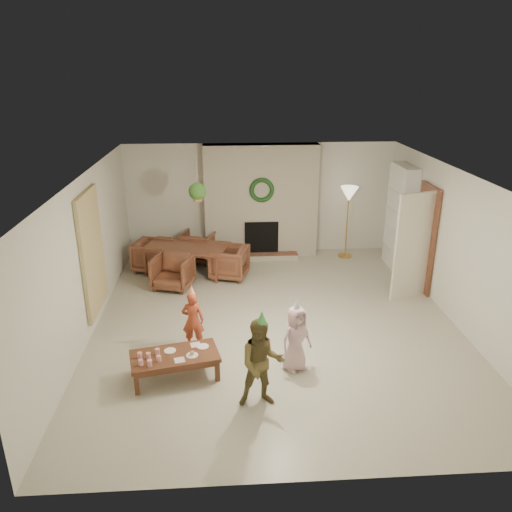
{
  "coord_description": "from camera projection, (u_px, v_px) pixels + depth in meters",
  "views": [
    {
      "loc": [
        -0.82,
        -7.5,
        4.07
      ],
      "look_at": [
        -0.3,
        0.4,
        1.05
      ],
      "focal_mm": 35.13,
      "sensor_mm": 36.0,
      "label": 1
    }
  ],
  "objects": [
    {
      "name": "floor",
      "position": [
        275.0,
        322.0,
        8.49
      ],
      "size": [
        7.0,
        7.0,
        0.0
      ],
      "primitive_type": "plane",
      "color": "#B7B29E",
      "rests_on": "ground"
    },
    {
      "name": "ceiling",
      "position": [
        277.0,
        176.0,
        7.6
      ],
      "size": [
        7.0,
        7.0,
        0.0
      ],
      "primitive_type": "plane",
      "rotation": [
        3.14,
        0.0,
        0.0
      ],
      "color": "white",
      "rests_on": "wall_back"
    },
    {
      "name": "wall_back",
      "position": [
        260.0,
        199.0,
        11.31
      ],
      "size": [
        7.0,
        0.0,
        7.0
      ],
      "primitive_type": "plane",
      "rotation": [
        1.57,
        0.0,
        0.0
      ],
      "color": "silver",
      "rests_on": "floor"
    },
    {
      "name": "wall_front",
      "position": [
        314.0,
        380.0,
        4.79
      ],
      "size": [
        7.0,
        0.0,
        7.0
      ],
      "primitive_type": "plane",
      "rotation": [
        -1.57,
        0.0,
        0.0
      ],
      "color": "silver",
      "rests_on": "floor"
    },
    {
      "name": "wall_left",
      "position": [
        87.0,
        257.0,
        7.87
      ],
      "size": [
        0.0,
        7.0,
        7.0
      ],
      "primitive_type": "plane",
      "rotation": [
        1.57,
        0.0,
        1.57
      ],
      "color": "silver",
      "rests_on": "floor"
    },
    {
      "name": "wall_right",
      "position": [
        457.0,
        249.0,
        8.23
      ],
      "size": [
        0.0,
        7.0,
        7.0
      ],
      "primitive_type": "plane",
      "rotation": [
        1.57,
        0.0,
        -1.57
      ],
      "color": "silver",
      "rests_on": "floor"
    },
    {
      "name": "fireplace_mass",
      "position": [
        261.0,
        201.0,
        11.13
      ],
      "size": [
        2.5,
        0.4,
        2.5
      ],
      "primitive_type": "cube",
      "color": "#532116",
      "rests_on": "floor"
    },
    {
      "name": "fireplace_hearth",
      "position": [
        262.0,
        257.0,
        11.22
      ],
      "size": [
        1.6,
        0.3,
        0.12
      ],
      "primitive_type": "cube",
      "color": "maroon",
      "rests_on": "floor"
    },
    {
      "name": "fireplace_firebox",
      "position": [
        261.0,
        238.0,
        11.24
      ],
      "size": [
        0.75,
        0.12,
        0.75
      ],
      "primitive_type": "cube",
      "color": "black",
      "rests_on": "floor"
    },
    {
      "name": "fireplace_wreath",
      "position": [
        262.0,
        190.0,
        10.81
      ],
      "size": [
        0.54,
        0.1,
        0.54
      ],
      "primitive_type": "torus",
      "rotation": [
        1.57,
        0.0,
        0.0
      ],
      "color": "#173F1A",
      "rests_on": "fireplace_mass"
    },
    {
      "name": "floor_lamp_base",
      "position": [
        345.0,
        256.0,
        11.4
      ],
      "size": [
        0.3,
        0.3,
        0.03
      ],
      "primitive_type": "cylinder",
      "color": "gold",
      "rests_on": "floor"
    },
    {
      "name": "floor_lamp_post",
      "position": [
        347.0,
        225.0,
        11.14
      ],
      "size": [
        0.03,
        0.03,
        1.45
      ],
      "primitive_type": "cylinder",
      "color": "gold",
      "rests_on": "floor"
    },
    {
      "name": "floor_lamp_shade",
      "position": [
        349.0,
        194.0,
        10.89
      ],
      "size": [
        0.39,
        0.39,
        0.32
      ],
      "primitive_type": "cone",
      "rotation": [
        3.14,
        0.0,
        0.0
      ],
      "color": "beige",
      "rests_on": "floor_lamp_post"
    },
    {
      "name": "bookshelf_carcass",
      "position": [
        400.0,
        218.0,
        10.42
      ],
      "size": [
        0.3,
        1.0,
        2.2
      ],
      "primitive_type": "cube",
      "color": "white",
      "rests_on": "floor"
    },
    {
      "name": "bookshelf_shelf_a",
      "position": [
        396.0,
        247.0,
        10.65
      ],
      "size": [
        0.3,
        0.92,
        0.03
      ],
      "primitive_type": "cube",
      "color": "white",
      "rests_on": "bookshelf_carcass"
    },
    {
      "name": "bookshelf_shelf_b",
      "position": [
        398.0,
        229.0,
        10.51
      ],
      "size": [
        0.3,
        0.92,
        0.03
      ],
      "primitive_type": "cube",
      "color": "white",
      "rests_on": "bookshelf_carcass"
    },
    {
      "name": "bookshelf_shelf_c",
      "position": [
        400.0,
        211.0,
        10.37
      ],
      "size": [
        0.3,
        0.92,
        0.03
      ],
      "primitive_type": "cube",
      "color": "white",
      "rests_on": "bookshelf_carcass"
    },
    {
      "name": "bookshelf_shelf_d",
      "position": [
        402.0,
        192.0,
        10.22
      ],
      "size": [
        0.3,
        0.92,
        0.03
      ],
      "primitive_type": "cube",
      "color": "white",
      "rests_on": "bookshelf_carcass"
    },
    {
      "name": "books_row_lower",
      "position": [
        398.0,
        243.0,
        10.46
      ],
      "size": [
        0.2,
        0.4,
        0.24
      ],
      "primitive_type": "cube",
      "color": "#AA1F36",
      "rests_on": "bookshelf_shelf_a"
    },
    {
      "name": "books_row_mid",
      "position": [
        397.0,
        222.0,
        10.5
      ],
      "size": [
        0.2,
        0.44,
        0.24
      ],
      "primitive_type": "cube",
      "color": "navy",
      "rests_on": "bookshelf_shelf_b"
    },
    {
      "name": "books_row_upper",
      "position": [
        401.0,
        206.0,
        10.22
      ],
      "size": [
        0.2,
        0.36,
        0.22
      ],
      "primitive_type": "cube",
      "color": "#A37422",
      "rests_on": "bookshelf_shelf_c"
    },
    {
      "name": "door_frame",
      "position": [
        426.0,
        238.0,
        9.43
      ],
      "size": [
        0.05,
        0.86,
        2.04
      ],
      "primitive_type": "cube",
      "color": "brown",
      "rests_on": "floor"
    },
    {
      "name": "door_leaf",
      "position": [
        413.0,
        247.0,
        9.06
      ],
      "size": [
        0.77,
        0.32,
        2.0
      ],
      "primitive_type": "cube",
      "rotation": [
        0.0,
        0.0,
        -1.22
      ],
      "color": "beige",
      "rests_on": "floor"
    },
    {
      "name": "curtain_panel",
      "position": [
        92.0,
        253.0,
        8.06
      ],
      "size": [
        0.06,
        1.2,
        2.0
      ],
      "primitive_type": "cube",
      "color": "beige",
      "rests_on": "wall_left"
    },
    {
      "name": "dining_table",
      "position": [
        186.0,
        260.0,
        10.37
      ],
      "size": [
        1.88,
        1.38,
        0.59
      ],
      "primitive_type": "imported",
      "rotation": [
        0.0,
        0.0,
        -0.29
      ],
      "color": "brown",
      "rests_on": "floor"
    },
    {
      "name": "dining_chair_near",
      "position": [
        173.0,
        272.0,
        9.69
      ],
      "size": [
        0.88,
        0.89,
        0.65
      ],
      "primitive_type": "imported",
      "rotation": [
        0.0,
        0.0,
        -0.29
      ],
      "color": "brown",
      "rests_on": "floor"
    },
    {
      "name": "dining_chair_far",
      "position": [
        198.0,
        247.0,
        11.04
      ],
      "size": [
        0.88,
        0.89,
        0.65
      ],
      "primitive_type": "imported",
      "rotation": [
        0.0,
        0.0,
        2.85
      ],
      "color": "brown",
      "rests_on": "floor"
    },
    {
      "name": "dining_chair_left",
      "position": [
        153.0,
        256.0,
        10.52
      ],
      "size": [
        0.89,
        0.88,
        0.65
      ],
      "primitive_type": "imported",
      "rotation": [
        0.0,
        0.0,
        1.28
      ],
      "color": "brown",
      "rests_on": "floor"
    },
    {
      "name": "dining_chair_right",
      "position": [
        229.0,
        262.0,
        10.17
      ],
      "size": [
        0.89,
        0.88,
        0.65
      ],
      "primitive_type": "imported",
      "rotation": [
        0.0,
        0.0,
        -1.86
      ],
      "color": "brown",
      "rests_on": "floor"
    },
    {
      "name": "hanging_plant_cord",
      "position": [
        197.0,
        179.0,
        9.05
      ],
      "size": [
        0.01,
        0.01,
        0.7
      ],
      "primitive_type": "cylinder",
      "color": "tan",
      "rests_on": "ceiling"
    },
    {
      "name": "hanging_plant_pot",
      "position": [
        198.0,
        198.0,
        9.17
      ],
      "size": [
        0.16,
        0.16,
        0.12
      ],
      "primitive_type": "cylinder",
      "color": "#A36334",
      "rests_on": "hanging_plant_cord"
    },
    {
      "name": "hanging_plant_foliage",
      "position": [
        197.0,
        191.0,
        9.13
      ],
      "size": [
        0.32,
        0.32,
        0.32
      ],
      "primitive_type": "sphere",
      "color": "#27521B",
      "rests_on": "hanging_plant_pot"
    },
    {
      "name": "coffee_table_top",
      "position": [
        175.0,
        356.0,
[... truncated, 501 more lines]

